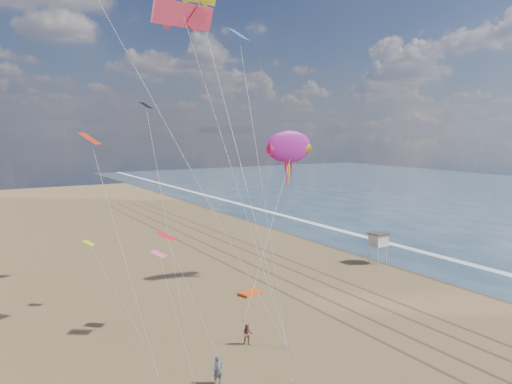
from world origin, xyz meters
TOP-DOWN VIEW (x-y plane):
  - wet_sand at (19.00, 40.00)m, footprint 260.00×260.00m
  - foam at (23.20, 40.00)m, footprint 260.00×260.00m
  - tracks at (2.55, 30.00)m, footprint 7.68×120.00m
  - lifeguard_stand at (14.38, 26.18)m, footprint 2.00×2.00m
  - grounded_kite at (-4.15, 24.08)m, footprint 2.40×1.85m
  - show_kite at (1.89, 26.61)m, footprint 7.45×4.63m
  - kite_flyer_a at (-14.31, 10.49)m, footprint 0.68×0.48m
  - kite_flyer_b at (-9.96, 14.47)m, footprint 0.96×0.93m
  - small_kites at (-13.69, 23.20)m, footprint 12.22×16.99m

SIDE VIEW (x-z plane):
  - wet_sand at x=19.00m, z-range 0.00..0.00m
  - foam at x=23.20m, z-range 0.00..0.00m
  - tracks at x=2.55m, z-range 0.00..0.01m
  - grounded_kite at x=-4.15m, z-range 0.00..0.24m
  - kite_flyer_b at x=-9.96m, z-range 0.00..1.57m
  - kite_flyer_a at x=-14.31m, z-range 0.00..1.77m
  - lifeguard_stand at x=14.38m, z-range 0.98..4.58m
  - show_kite at x=1.89m, z-range 4.78..22.82m
  - small_kites at x=-13.69m, z-range 5.22..22.88m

